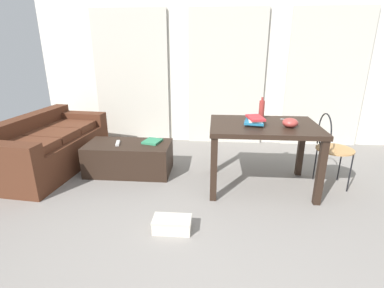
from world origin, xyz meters
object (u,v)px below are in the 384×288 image
tv_remote_primary (118,143)px  book_stack (255,121)px  craft_table (263,134)px  shoebox (172,224)px  bottle_near (262,110)px  scissors (286,119)px  magazine (152,141)px  coffee_table (129,158)px  wire_chair (330,142)px  couch (48,147)px  bowl (290,123)px

tv_remote_primary → book_stack: bearing=-21.9°
craft_table → shoebox: bearing=-133.6°
bottle_near → shoebox: size_ratio=0.75×
scissors → shoebox: bearing=-135.2°
craft_table → magazine: 1.41m
coffee_table → magazine: size_ratio=4.64×
craft_table → book_stack: book_stack is taller
bottle_near → magazine: bottle_near is taller
wire_chair → scissors: wire_chair is taller
scissors → shoebox: 1.82m
bottle_near → couch: bearing=178.6°
couch → book_stack: (2.65, -0.33, 0.51)m
tv_remote_primary → coffee_table: bearing=-1.6°
craft_table → wire_chair: wire_chair is taller
coffee_table → bottle_near: 1.78m
bowl → book_stack: 0.37m
couch → magazine: couch is taller
scissors → tv_remote_primary: scissors is taller
book_stack → shoebox: 1.43m
craft_table → tv_remote_primary: (-1.78, 0.24, -0.24)m
bottle_near → shoebox: (-0.91, -1.20, -0.81)m
couch → magazine: 1.42m
craft_table → scissors: size_ratio=12.08×
wire_chair → shoebox: wire_chair is taller
craft_table → wire_chair: bearing=6.9°
scissors → wire_chair: bearing=-15.8°
magazine → wire_chair: bearing=7.9°
bottle_near → shoebox: bearing=-127.1°
scissors → magazine: scissors is taller
book_stack → bottle_near: bearing=67.6°
couch → shoebox: (1.86, -1.26, -0.23)m
book_stack → shoebox: (-0.80, -0.93, -0.74)m
magazine → book_stack: bearing=-1.8°
bottle_near → tv_remote_primary: size_ratio=1.40×
book_stack → craft_table: bearing=11.5°
craft_table → shoebox: (-0.91, -0.95, -0.59)m
magazine → bowl: bearing=-1.0°
tv_remote_primary → couch: bearing=163.0°
magazine → couch: bearing=-163.8°
bowl → scissors: 0.34m
couch → book_stack: book_stack is taller
couch → bowl: (3.02, -0.41, 0.51)m
couch → coffee_table: 1.12m
wire_chair → scissors: 0.55m
book_stack → shoebox: size_ratio=0.95×
scissors → bowl: bearing=-95.8°
scissors → shoebox: scissors is taller
coffee_table → craft_table: (1.65, -0.27, 0.46)m
bowl → tv_remote_primary: size_ratio=0.89×
book_stack → tv_remote_primary: 1.73m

